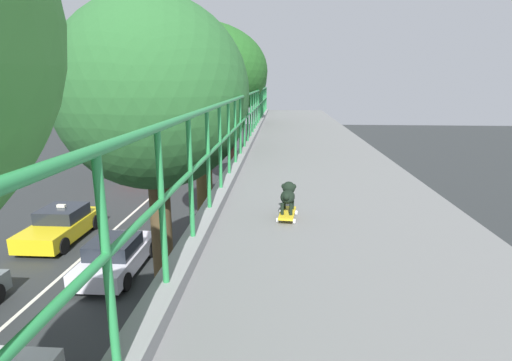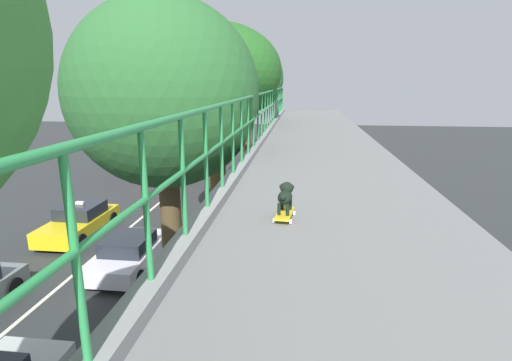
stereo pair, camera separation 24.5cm
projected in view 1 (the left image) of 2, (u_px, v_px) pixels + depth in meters
overpass_deck at (351, 275)px, 3.51m from camera, size 2.96×36.01×0.43m
green_railing at (192, 221)px, 3.48m from camera, size 0.20×34.20×1.21m
car_white_fifth at (116, 256)px, 13.91m from camera, size 1.81×3.94×1.31m
car_yellow_cab_sixth at (61, 225)px, 16.81m from camera, size 1.92×4.15×1.51m
city_bus at (164, 143)px, 31.50m from camera, size 2.56×11.85×3.33m
roadside_tree_mid at (153, 97)px, 8.44m from camera, size 4.16×4.16×8.45m
roadside_tree_far at (201, 75)px, 13.65m from camera, size 4.67×4.67×8.67m
roadside_tree_farthest at (230, 79)px, 21.04m from camera, size 3.96×3.96×8.68m
toy_skateboard at (287, 214)px, 4.30m from camera, size 0.24×0.45×0.08m
small_dog at (288, 194)px, 4.30m from camera, size 0.19×0.39×0.31m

